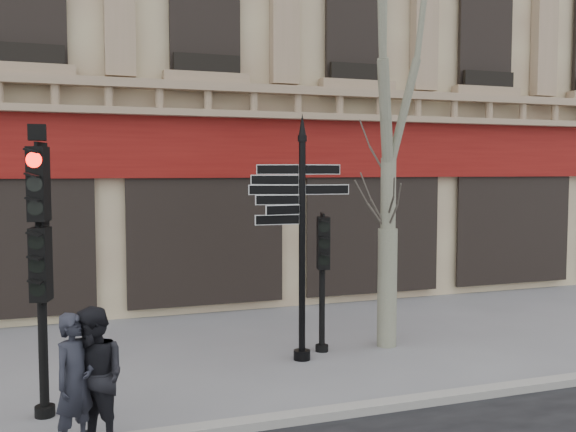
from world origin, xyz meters
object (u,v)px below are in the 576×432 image
at_px(fingerpost, 302,195).
at_px(traffic_signal_main, 40,234).
at_px(pedestrian_a, 75,382).
at_px(pedestrian_b, 94,378).
at_px(plane_tree, 390,20).
at_px(traffic_signal_secondary, 322,258).

xyz_separation_m(fingerpost, traffic_signal_main, (-3.93, -1.19, -0.38)).
distance_m(pedestrian_a, pedestrian_b, 0.21).
bearing_deg(pedestrian_b, fingerpost, 88.44).
bearing_deg(fingerpost, pedestrian_a, -134.04).
height_order(fingerpost, pedestrian_b, fingerpost).
bearing_deg(pedestrian_a, pedestrian_b, -43.28).
distance_m(fingerpost, traffic_signal_main, 4.13).
xyz_separation_m(pedestrian_a, pedestrian_b, (0.21, 0.00, 0.02)).
distance_m(plane_tree, pedestrian_b, 7.51).
relative_size(fingerpost, plane_tree, 0.50).
xyz_separation_m(traffic_signal_secondary, plane_tree, (1.21, -0.07, 4.05)).
distance_m(fingerpost, plane_tree, 3.44).
bearing_deg(fingerpost, traffic_signal_main, -150.47).
height_order(traffic_signal_main, plane_tree, plane_tree).
bearing_deg(traffic_signal_main, traffic_signal_secondary, 34.71).
distance_m(fingerpost, traffic_signal_secondary, 1.24).
xyz_separation_m(traffic_signal_main, plane_tree, (5.64, 1.46, 3.35)).
distance_m(fingerpost, pedestrian_a, 4.69).
distance_m(traffic_signal_main, pedestrian_a, 1.96).
distance_m(traffic_signal_secondary, pedestrian_a, 4.95).
relative_size(fingerpost, traffic_signal_secondary, 1.73).
height_order(fingerpost, traffic_signal_main, fingerpost).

